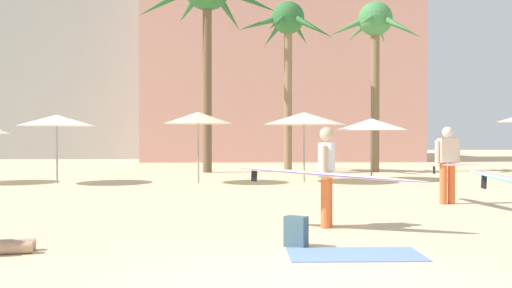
# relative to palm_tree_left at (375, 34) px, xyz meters

# --- Properties ---
(hotel_pink) EXTENTS (17.31, 8.09, 14.32)m
(hotel_pink) POSITION_rel_palm_tree_left_xyz_m (-3.18, 13.20, 1.17)
(hotel_pink) COLOR #DB9989
(hotel_pink) RESTS_ON ground
(hotel_tower_gray) EXTENTS (17.46, 11.34, 22.16)m
(hotel_tower_gray) POSITION_rel_palm_tree_left_xyz_m (-17.46, 20.11, 5.10)
(hotel_tower_gray) COLOR #A8A8A3
(hotel_tower_gray) RESTS_ON ground
(palm_tree_left) EXTENTS (4.09, 3.86, 7.38)m
(palm_tree_left) POSITION_rel_palm_tree_left_xyz_m (0.00, 0.00, 0.00)
(palm_tree_left) COLOR brown
(palm_tree_left) RESTS_ON ground
(palm_tree_center) EXTENTS (4.23, 3.76, 7.23)m
(palm_tree_center) POSITION_rel_palm_tree_left_xyz_m (-3.83, -0.55, -0.09)
(palm_tree_center) COLOR #896B4C
(palm_tree_center) RESTS_ON ground
(cafe_umbrella_1) EXTENTS (2.48, 2.48, 2.24)m
(cafe_umbrella_1) POSITION_rel_palm_tree_left_xyz_m (-11.86, -5.53, -3.93)
(cafe_umbrella_1) COLOR gray
(cafe_umbrella_1) RESTS_ON ground
(cafe_umbrella_2) EXTENTS (2.76, 2.76, 2.35)m
(cafe_umbrella_2) POSITION_rel_palm_tree_left_xyz_m (-3.72, -5.27, -3.85)
(cafe_umbrella_2) COLOR gray
(cafe_umbrella_2) RESTS_ON ground
(cafe_umbrella_4) EXTENTS (2.53, 2.53, 2.17)m
(cafe_umbrella_4) POSITION_rel_palm_tree_left_xyz_m (-1.22, -4.40, -4.02)
(cafe_umbrella_4) COLOR gray
(cafe_umbrella_4) RESTS_ON ground
(cafe_umbrella_5) EXTENTS (2.25, 2.25, 2.34)m
(cafe_umbrella_5) POSITION_rel_palm_tree_left_xyz_m (-7.25, -5.54, -3.84)
(cafe_umbrella_5) COLOR gray
(cafe_umbrella_5) RESTS_ON ground
(beach_towel) EXTENTS (1.71, 0.87, 0.01)m
(beach_towel) POSITION_rel_palm_tree_left_xyz_m (-4.44, -16.71, -5.98)
(beach_towel) COLOR #6684E0
(beach_towel) RESTS_ON ground
(backpack) EXTENTS (0.35, 0.34, 0.42)m
(backpack) POSITION_rel_palm_tree_left_xyz_m (-5.13, -16.16, -5.78)
(backpack) COLOR #3E5963
(backpack) RESTS_ON ground
(person_far_right) EXTENTS (0.61, 2.70, 1.74)m
(person_far_right) POSITION_rel_palm_tree_left_xyz_m (-1.21, -11.54, -5.05)
(person_far_right) COLOR orange
(person_far_right) RESTS_ON ground
(person_mid_right) EXTENTS (3.13, 1.35, 1.68)m
(person_mid_right) POSITION_rel_palm_tree_left_xyz_m (-4.45, -14.66, -5.08)
(person_mid_right) COLOR orange
(person_mid_right) RESTS_ON ground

